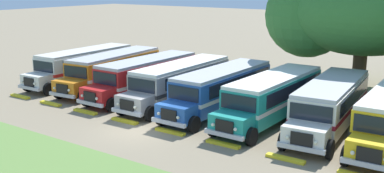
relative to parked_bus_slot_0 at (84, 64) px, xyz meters
The scene contains 16 objects.
ground_plane 14.60m from the parked_bus_slot_0, 30.00° to the right, with size 220.00×220.00×0.00m, color #84755B.
parked_bus_slot_0 is the anchor object (origin of this frame).
parked_bus_slot_1 3.52m from the parked_bus_slot_0, ahead, with size 3.54×10.97×2.82m.
parked_bus_slot_2 7.41m from the parked_bus_slot_0, ahead, with size 2.70×10.84×2.82m.
parked_bus_slot_3 10.76m from the parked_bus_slot_0, ahead, with size 2.85×10.86×2.82m.
parked_bus_slot_4 14.32m from the parked_bus_slot_0, ahead, with size 2.72×10.85×2.82m.
parked_bus_slot_5 18.11m from the parked_bus_slot_0, ahead, with size 2.86×10.86×2.82m.
parked_bus_slot_6 21.64m from the parked_bus_slot_0, ahead, with size 3.44×10.96×2.82m.
curb_wheelstop_0 6.63m from the parked_bus_slot_0, 89.56° to the right, with size 2.00×0.36×0.15m, color yellow.
curb_wheelstop_1 7.56m from the parked_bus_slot_0, 60.69° to the right, with size 2.00×0.36×0.15m, color yellow.
curb_wheelstop_2 9.79m from the parked_bus_slot_0, 41.89° to the right, with size 2.00×0.36×0.15m, color yellow.
curb_wheelstop_3 12.66m from the parked_bus_slot_0, 30.93° to the right, with size 2.00×0.36×0.15m, color yellow.
curb_wheelstop_4 15.81m from the parked_bus_slot_0, 24.23° to the right, with size 2.00×0.36×0.15m, color yellow.
curb_wheelstop_5 19.12m from the parked_bus_slot_0, 19.81° to the right, with size 2.00×0.36×0.15m, color yellow.
curb_wheelstop_6 22.51m from the parked_bus_slot_0, 16.72° to the right, with size 2.00×0.36×0.15m, color yellow.
broad_shade_tree 23.49m from the parked_bus_slot_0, 24.66° to the left, with size 13.83×13.12×10.55m.
Camera 1 is at (17.00, -18.84, 8.58)m, focal length 42.12 mm.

